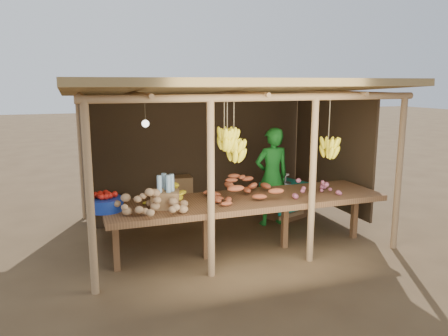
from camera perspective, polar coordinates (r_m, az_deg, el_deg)
name	(u,v)px	position (r m, az deg, el deg)	size (l,w,h in m)	color
ground	(224,231)	(7.16, 0.00, -8.27)	(60.00, 60.00, 0.00)	brown
stall_structure	(226,113)	(6.75, 0.29, 7.16)	(4.70, 3.50, 2.43)	#A98157
counter	(247,202)	(6.09, 3.00, -4.50)	(3.90, 1.05, 0.80)	brown
potato_heap	(146,199)	(5.40, -10.15, -4.03)	(1.01, 0.61, 0.37)	#A67D55
sweet_potato_heap	(247,185)	(6.04, 3.00, -2.30)	(1.00, 0.60, 0.36)	#AB4E2C
onion_heap	(312,182)	(6.35, 11.46, -1.86)	(0.70, 0.42, 0.35)	#B35770
banana_pile	(174,190)	(5.85, -6.53, -2.84)	(0.66, 0.40, 0.35)	yellow
tomato_basin	(105,203)	(5.68, -15.26, -4.41)	(0.45, 0.45, 0.24)	navy
bottle_box	(165,195)	(5.62, -7.69, -3.50)	(0.41, 0.36, 0.44)	olive
vendor	(272,177)	(7.34, 6.27, -1.14)	(0.60, 0.40, 1.65)	#1A7622
tarp_crate	(285,199)	(7.87, 7.92, -4.01)	(0.85, 0.80, 0.83)	brown
carton_stack	(171,198)	(8.02, -6.89, -3.96)	(0.90, 0.34, 0.68)	olive
burlap_sacks	(113,209)	(7.67, -14.32, -5.19)	(0.88, 0.46, 0.62)	#402F1D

